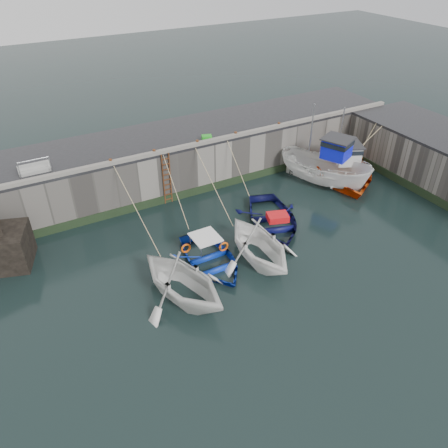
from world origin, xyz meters
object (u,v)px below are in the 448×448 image
boat_near_blue (211,263)px  boat_near_navy (272,224)px  boat_near_white (183,297)px  bollard_b (154,152)px  boat_far_orange (342,168)px  fish_crate (207,138)px  bollard_a (111,161)px  bollard_d (236,134)px  boat_far_white (325,170)px  bollard_e (279,125)px  bollard_c (197,142)px  ladder (167,179)px  boat_near_blacktrim (258,259)px

boat_near_blue → boat_near_navy: 4.82m
boat_near_white → bollard_b: bollard_b is taller
boat_near_white → boat_far_orange: bearing=4.2°
fish_crate → bollard_a: fish_crate is taller
bollard_a → bollard_d: (7.80, 0.00, 0.00)m
boat_near_white → boat_far_white: 13.35m
boat_far_white → bollard_e: (-1.64, 3.03, 2.29)m
bollard_c → bollard_d: size_ratio=1.00×
bollard_b → bollard_c: (2.70, 0.00, 0.00)m
bollard_d → ladder: bearing=-176.0°
boat_far_white → bollard_a: boat_far_white is taller
boat_near_blacktrim → bollard_e: bearing=51.6°
ladder → boat_far_orange: boat_far_orange is taller
boat_near_white → boat_near_blacktrim: (4.40, 0.66, 0.00)m
boat_near_white → ladder: bearing=54.2°
bollard_b → bollard_d: (5.30, 0.00, 0.00)m
bollard_a → bollard_e: same height
boat_far_white → boat_near_white: bearing=178.1°
boat_far_white → fish_crate: (-6.66, 3.36, 2.30)m
bollard_c → bollard_e: 5.80m
ladder → bollard_d: (4.80, 0.34, 1.71)m
boat_near_blue → bollard_a: (-2.58, 6.63, 3.30)m
bollard_b → bollard_e: 8.50m
ladder → boat_far_white: (9.64, -2.69, -0.58)m
bollard_b → bollard_c: same height
boat_far_orange → bollard_e: (-3.49, 2.61, 2.79)m
bollard_e → bollard_c: bearing=180.0°
boat_near_navy → bollard_c: bearing=129.0°
boat_far_orange → bollard_d: 7.70m
boat_far_white → bollard_c: size_ratio=23.49×
boat_near_blue → boat_far_white: size_ratio=0.71×
bollard_e → boat_near_blacktrim: bearing=-129.6°
boat_near_navy → fish_crate: fish_crate is taller
boat_far_orange → bollard_d: boat_far_orange is taller
boat_near_blue → boat_far_orange: size_ratio=0.51×
fish_crate → bollard_c: (-0.79, -0.33, -0.01)m
boat_near_blue → bollard_c: bollard_c is taller
boat_near_navy → bollard_a: bearing=162.1°
boat_near_navy → bollard_e: size_ratio=18.71×
boat_near_blue → bollard_c: (2.62, 6.63, 3.30)m
boat_near_blacktrim → boat_near_white: bearing=-170.3°
bollard_b → boat_near_blue: bearing=-89.3°
boat_near_blue → boat_far_white: bearing=19.1°
boat_near_blacktrim → fish_crate: fish_crate is taller
boat_near_blue → bollard_d: 9.07m
bollard_c → boat_near_navy: bearing=-69.2°
boat_far_orange → bollard_c: 10.04m
boat_far_orange → fish_crate: size_ratio=15.82×
bollard_b → ladder: bearing=-33.9°
boat_far_white → bollard_b: (-10.14, 3.03, 2.29)m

